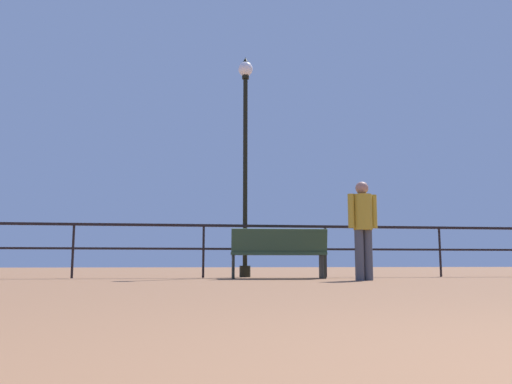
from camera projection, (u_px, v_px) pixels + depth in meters
pier_railing at (265, 238)px, 9.98m from camera, size 21.28×0.05×1.00m
bench_near_left at (279, 251)px, 9.25m from camera, size 1.72×0.78×0.87m
lamppost_center at (245, 141)px, 10.53m from camera, size 0.30×0.30×4.48m
person_at_railing at (363, 223)px, 8.39m from camera, size 0.50×0.30×1.59m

